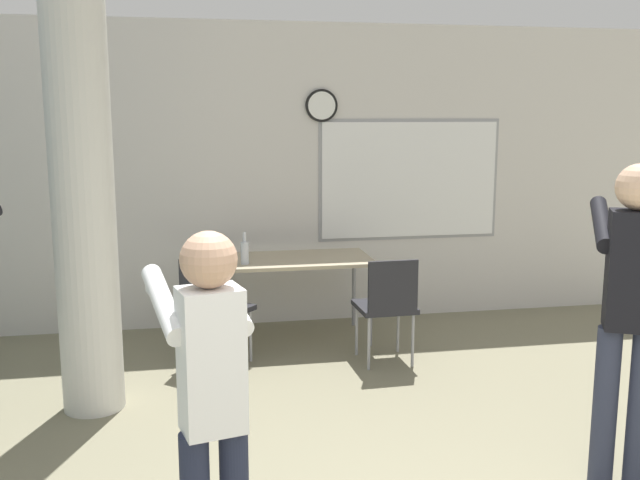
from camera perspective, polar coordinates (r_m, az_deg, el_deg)
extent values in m
cube|color=silver|center=(6.71, -4.33, 5.11)|extent=(8.00, 0.12, 2.80)
cylinder|color=black|center=(6.68, 0.12, 10.70)|extent=(0.30, 0.03, 0.30)
cylinder|color=white|center=(6.67, 0.14, 10.71)|extent=(0.25, 0.01, 0.25)
cube|color=#99999E|center=(6.94, 7.18, 4.81)|extent=(1.79, 0.01, 1.16)
cube|color=white|center=(6.93, 7.20, 4.81)|extent=(1.73, 0.02, 1.10)
cylinder|color=silver|center=(4.88, -18.41, 2.77)|extent=(0.41, 0.41, 2.80)
cube|color=tan|center=(6.21, -2.72, -1.62)|extent=(1.48, 0.73, 0.03)
cylinder|color=gray|center=(5.95, -8.83, -5.90)|extent=(0.04, 0.04, 0.70)
cylinder|color=gray|center=(6.14, 4.05, -5.30)|extent=(0.04, 0.04, 0.70)
cylinder|color=gray|center=(6.54, -9.02, -4.44)|extent=(0.04, 0.04, 0.70)
cylinder|color=gray|center=(6.71, 2.72, -3.94)|extent=(0.04, 0.04, 0.70)
cylinder|color=silver|center=(5.99, -6.04, -1.04)|extent=(0.07, 0.07, 0.19)
cylinder|color=silver|center=(5.96, -6.06, 0.22)|extent=(0.03, 0.03, 0.08)
cube|color=#232328|center=(5.72, -8.16, -5.51)|extent=(0.62, 0.62, 0.04)
cube|color=#232328|center=(5.51, -9.59, -3.78)|extent=(0.31, 0.29, 0.40)
cylinder|color=#99999E|center=(5.81, -5.58, -7.62)|extent=(0.02, 0.02, 0.43)
cylinder|color=#99999E|center=(6.03, -8.32, -7.03)|extent=(0.02, 0.02, 0.43)
cylinder|color=#99999E|center=(5.54, -7.87, -8.55)|extent=(0.02, 0.02, 0.43)
cylinder|color=#99999E|center=(5.77, -10.64, -7.88)|extent=(0.02, 0.02, 0.43)
cube|color=#232328|center=(5.76, 5.18, -5.34)|extent=(0.45, 0.45, 0.04)
cube|color=#232328|center=(5.51, 5.86, -3.69)|extent=(0.40, 0.04, 0.40)
cylinder|color=#99999E|center=(6.04, 6.27, -6.94)|extent=(0.02, 0.02, 0.43)
cylinder|color=#99999E|center=(5.94, 2.95, -7.19)|extent=(0.02, 0.02, 0.43)
cylinder|color=#99999E|center=(5.72, 7.43, -7.96)|extent=(0.02, 0.02, 0.43)
cylinder|color=#99999E|center=(5.61, 3.93, -8.25)|extent=(0.02, 0.02, 0.43)
cube|color=white|center=(2.73, -8.68, -9.50)|extent=(0.26, 0.23, 0.56)
sphere|color=tan|center=(2.63, -8.90, -1.57)|extent=(0.21, 0.21, 0.21)
cylinder|color=white|center=(2.92, -7.54, -4.50)|extent=(0.19, 0.50, 0.22)
cylinder|color=white|center=(2.86, -12.42, -4.95)|extent=(0.19, 0.50, 0.22)
cube|color=white|center=(3.07, -13.26, -3.92)|extent=(0.06, 0.13, 0.04)
cylinder|color=#2D3347|center=(4.21, 24.24, -12.31)|extent=(0.13, 0.13, 0.88)
cylinder|color=#2D3347|center=(4.18, 21.84, -12.26)|extent=(0.13, 0.13, 0.88)
cube|color=black|center=(3.98, 23.78, -2.25)|extent=(0.32, 0.29, 0.62)
sphere|color=#D8AD8C|center=(3.92, 24.22, 3.89)|extent=(0.24, 0.24, 0.24)
cylinder|color=black|center=(4.17, 21.62, 1.24)|extent=(0.33, 0.53, 0.25)
cube|color=white|center=(4.42, 21.32, 1.77)|extent=(0.09, 0.13, 0.04)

